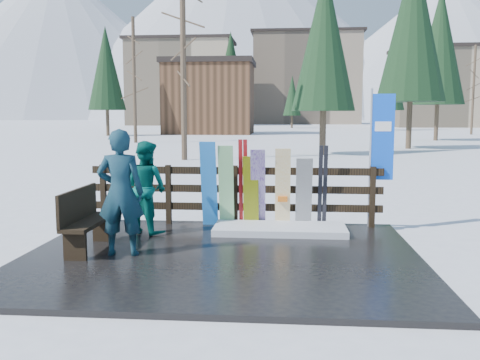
# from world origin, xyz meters

# --- Properties ---
(ground) EXTENTS (700.00, 700.00, 0.00)m
(ground) POSITION_xyz_m (0.00, 0.00, 0.00)
(ground) COLOR white
(ground) RESTS_ON ground
(deck) EXTENTS (6.00, 5.00, 0.08)m
(deck) POSITION_xyz_m (0.00, 0.00, 0.04)
(deck) COLOR black
(deck) RESTS_ON ground
(fence) EXTENTS (5.60, 0.10, 1.15)m
(fence) POSITION_xyz_m (0.00, 2.20, 0.74)
(fence) COLOR black
(fence) RESTS_ON deck
(snow_patch) EXTENTS (2.37, 1.00, 0.12)m
(snow_patch) POSITION_xyz_m (0.87, 1.60, 0.14)
(snow_patch) COLOR white
(snow_patch) RESTS_ON deck
(bench) EXTENTS (0.41, 1.50, 0.97)m
(bench) POSITION_xyz_m (-2.16, 0.06, 0.60)
(bench) COLOR black
(bench) RESTS_ON deck
(snowboard_0) EXTENTS (0.30, 0.41, 1.63)m
(snowboard_0) POSITION_xyz_m (-0.47, 1.98, 0.89)
(snowboard_0) COLOR #2A8AF9
(snowboard_0) RESTS_ON deck
(snowboard_1) EXTENTS (0.28, 0.32, 1.55)m
(snowboard_1) POSITION_xyz_m (-0.15, 1.98, 0.86)
(snowboard_1) COLOR white
(snowboard_1) RESTS_ON deck
(snowboard_2) EXTENTS (0.29, 0.31, 1.36)m
(snowboard_2) POSITION_xyz_m (0.32, 1.98, 0.76)
(snowboard_2) COLOR #C5D305
(snowboard_2) RESTS_ON deck
(snowboard_3) EXTENTS (0.27, 0.46, 1.49)m
(snowboard_3) POSITION_xyz_m (0.45, 1.98, 0.82)
(snowboard_3) COLOR silver
(snowboard_3) RESTS_ON deck
(snowboard_4) EXTENTS (0.30, 0.37, 1.33)m
(snowboard_4) POSITION_xyz_m (1.31, 1.98, 0.75)
(snowboard_4) COLOR black
(snowboard_4) RESTS_ON deck
(snowboard_5) EXTENTS (0.28, 0.31, 1.50)m
(snowboard_5) POSITION_xyz_m (0.91, 1.98, 0.83)
(snowboard_5) COLOR white
(snowboard_5) RESTS_ON deck
(ski_pair_a) EXTENTS (0.16, 0.25, 1.66)m
(ski_pair_a) POSITION_xyz_m (0.17, 2.05, 0.91)
(ski_pair_a) COLOR maroon
(ski_pair_a) RESTS_ON deck
(ski_pair_b) EXTENTS (0.17, 0.24, 1.56)m
(ski_pair_b) POSITION_xyz_m (1.66, 2.05, 0.86)
(ski_pair_b) COLOR black
(ski_pair_b) RESTS_ON deck
(rental_flag) EXTENTS (0.45, 0.04, 2.60)m
(rental_flag) POSITION_xyz_m (2.71, 2.25, 1.69)
(rental_flag) COLOR silver
(rental_flag) RESTS_ON deck
(person_front) EXTENTS (0.74, 0.52, 1.91)m
(person_front) POSITION_xyz_m (-1.50, -0.17, 1.03)
(person_front) COLOR #18484D
(person_front) RESTS_ON deck
(person_back) EXTENTS (1.01, 0.96, 1.66)m
(person_back) POSITION_xyz_m (-1.52, 1.36, 0.91)
(person_back) COLOR #05594F
(person_back) RESTS_ON deck
(resort_buildings) EXTENTS (73.00, 87.60, 22.60)m
(resort_buildings) POSITION_xyz_m (1.03, 115.41, 9.81)
(resort_buildings) COLOR tan
(resort_buildings) RESTS_ON ground
(trees) EXTENTS (42.11, 68.67, 12.43)m
(trees) POSITION_xyz_m (3.87, 48.52, 5.75)
(trees) COLOR #382B1E
(trees) RESTS_ON ground
(mountains) EXTENTS (520.00, 260.00, 120.00)m
(mountains) POSITION_xyz_m (-10.50, 328.41, 50.20)
(mountains) COLOR white
(mountains) RESTS_ON ground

